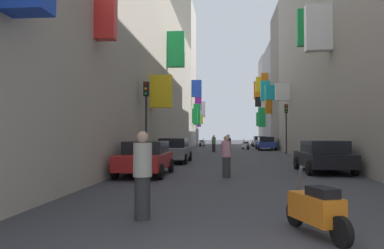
% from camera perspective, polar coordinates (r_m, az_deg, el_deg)
% --- Properties ---
extents(ground_plane, '(140.00, 140.00, 0.00)m').
position_cam_1_polar(ground_plane, '(33.29, 6.06, -4.39)').
color(ground_plane, '#38383D').
extents(building_left_mid_a, '(7.34, 38.94, 12.55)m').
position_cam_1_polar(building_left_mid_a, '(30.20, -9.31, 7.25)').
color(building_left_mid_a, '#B2A899').
rests_on(building_left_mid_a, ground).
extents(building_left_mid_b, '(7.31, 8.25, 19.84)m').
position_cam_1_polar(building_left_mid_b, '(53.66, -2.94, 7.33)').
color(building_left_mid_b, '#BCB29E').
rests_on(building_left_mid_b, ground).
extents(building_left_mid_c, '(7.24, 6.60, 13.92)m').
position_cam_1_polar(building_left_mid_c, '(60.62, -1.96, 3.52)').
color(building_left_mid_c, gray).
rests_on(building_left_mid_c, ground).
extents(building_right_near, '(7.33, 36.07, 17.80)m').
position_cam_1_polar(building_right_near, '(24.02, 26.79, 16.09)').
color(building_right_near, gray).
rests_on(building_right_near, ground).
extents(building_right_mid_a, '(7.11, 7.01, 15.59)m').
position_cam_1_polar(building_right_mid_a, '(44.08, 16.33, 6.54)').
color(building_right_mid_a, slate).
rests_on(building_right_mid_a, ground).
extents(building_right_mid_b, '(7.21, 10.39, 13.32)m').
position_cam_1_polar(building_right_mid_b, '(52.44, 14.47, 4.02)').
color(building_right_mid_b, gray).
rests_on(building_right_mid_b, ground).
extents(building_right_mid_c, '(7.02, 6.53, 13.78)m').
position_cam_1_polar(building_right_mid_c, '(60.79, 13.17, 3.48)').
color(building_right_mid_c, '#B2A899').
rests_on(building_right_mid_c, ground).
extents(parked_car_silver, '(1.90, 4.40, 1.41)m').
position_cam_1_polar(parked_car_silver, '(50.92, 10.25, -2.51)').
color(parked_car_silver, '#B7B7BC').
rests_on(parked_car_silver, ground).
extents(parked_car_blue, '(1.88, 4.48, 1.41)m').
position_cam_1_polar(parked_car_blue, '(40.80, 11.16, -2.78)').
color(parked_car_blue, navy).
rests_on(parked_car_blue, ground).
extents(parked_car_red, '(1.94, 4.03, 1.41)m').
position_cam_1_polar(parked_car_red, '(15.74, -7.07, -4.99)').
color(parked_car_red, '#B21E1E').
rests_on(parked_car_red, ground).
extents(parked_car_grey, '(1.94, 4.38, 1.45)m').
position_cam_1_polar(parked_car_grey, '(22.73, -2.83, -3.86)').
color(parked_car_grey, slate).
rests_on(parked_car_grey, ground).
extents(parked_car_black, '(2.01, 4.25, 1.43)m').
position_cam_1_polar(parked_car_black, '(17.80, 19.38, -4.49)').
color(parked_car_black, black).
rests_on(parked_car_black, ground).
extents(scooter_white, '(0.80, 1.86, 1.13)m').
position_cam_1_polar(scooter_white, '(41.21, 8.14, -3.17)').
color(scooter_white, silver).
rests_on(scooter_white, ground).
extents(scooter_blue, '(0.84, 1.80, 1.13)m').
position_cam_1_polar(scooter_blue, '(41.66, 5.05, -3.16)').
color(scooter_blue, '#2D4CAD').
rests_on(scooter_blue, ground).
extents(scooter_orange, '(0.78, 1.81, 1.13)m').
position_cam_1_polar(scooter_orange, '(6.80, 18.38, -12.07)').
color(scooter_orange, orange).
rests_on(scooter_orange, ground).
extents(scooter_silver, '(0.76, 1.77, 1.13)m').
position_cam_1_polar(scooter_silver, '(50.67, 1.54, -2.86)').
color(scooter_silver, '#ADADB2').
rests_on(scooter_silver, ground).
extents(pedestrian_crossing, '(0.54, 0.54, 1.78)m').
position_cam_1_polar(pedestrian_crossing, '(7.70, -7.55, -7.66)').
color(pedestrian_crossing, '#2F2F2F').
rests_on(pedestrian_crossing, ground).
extents(pedestrian_near_left, '(0.48, 0.48, 1.69)m').
position_cam_1_polar(pedestrian_near_left, '(24.70, 5.52, -3.47)').
color(pedestrian_near_left, black).
rests_on(pedestrian_near_left, ground).
extents(pedestrian_near_right, '(0.52, 0.52, 1.61)m').
position_cam_1_polar(pedestrian_near_right, '(35.51, 3.33, -2.92)').
color(pedestrian_near_right, '#252525').
rests_on(pedestrian_near_right, ground).
extents(pedestrian_mid_street, '(0.44, 0.44, 1.66)m').
position_cam_1_polar(pedestrian_mid_street, '(14.84, 5.28, -4.90)').
color(pedestrian_mid_street, '#383838').
rests_on(pedestrian_mid_street, ground).
extents(traffic_light_near_corner, '(0.26, 0.34, 4.41)m').
position_cam_1_polar(traffic_light_near_corner, '(19.39, -7.01, 2.33)').
color(traffic_light_near_corner, '#2D2D2D').
rests_on(traffic_light_near_corner, ground).
extents(traffic_light_far_corner, '(0.26, 0.34, 4.22)m').
position_cam_1_polar(traffic_light_far_corner, '(32.35, 14.17, 0.65)').
color(traffic_light_far_corner, '#2D2D2D').
rests_on(traffic_light_far_corner, ground).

